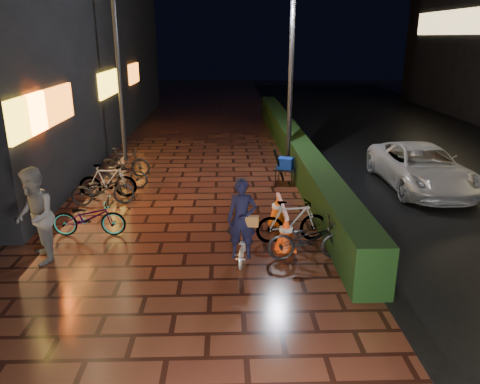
{
  "coord_description": "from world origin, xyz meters",
  "views": [
    {
      "loc": [
        0.85,
        -8.79,
        4.25
      ],
      "look_at": [
        1.15,
        0.67,
        1.1
      ],
      "focal_mm": 35.0,
      "sensor_mm": 36.0,
      "label": 1
    }
  ],
  "objects_px": {
    "cyclist": "(242,231)",
    "traffic_barrier": "(282,220)",
    "bystander_person": "(35,216)",
    "cart_assembly": "(285,165)",
    "van": "(421,167)"
  },
  "relations": [
    {
      "from": "cyclist",
      "to": "traffic_barrier",
      "type": "relative_size",
      "value": 0.92
    },
    {
      "from": "van",
      "to": "traffic_barrier",
      "type": "xyz_separation_m",
      "value": [
        -4.47,
        -3.37,
        -0.25
      ]
    },
    {
      "from": "traffic_barrier",
      "to": "van",
      "type": "bearing_deg",
      "value": 37.02
    },
    {
      "from": "cyclist",
      "to": "cart_assembly",
      "type": "height_order",
      "value": "cyclist"
    },
    {
      "from": "cart_assembly",
      "to": "bystander_person",
      "type": "bearing_deg",
      "value": -137.3
    },
    {
      "from": "cyclist",
      "to": "traffic_barrier",
      "type": "xyz_separation_m",
      "value": [
        0.93,
        1.23,
        -0.26
      ]
    },
    {
      "from": "cyclist",
      "to": "traffic_barrier",
      "type": "distance_m",
      "value": 1.56
    },
    {
      "from": "bystander_person",
      "to": "van",
      "type": "xyz_separation_m",
      "value": [
        9.4,
        4.49,
        -0.33
      ]
    },
    {
      "from": "cyclist",
      "to": "traffic_barrier",
      "type": "bearing_deg",
      "value": 52.92
    },
    {
      "from": "cyclist",
      "to": "bystander_person",
      "type": "bearing_deg",
      "value": 178.5
    },
    {
      "from": "van",
      "to": "cart_assembly",
      "type": "distance_m",
      "value": 3.97
    },
    {
      "from": "van",
      "to": "cyclist",
      "type": "xyz_separation_m",
      "value": [
        -5.4,
        -4.6,
        0.01
      ]
    },
    {
      "from": "traffic_barrier",
      "to": "cart_assembly",
      "type": "bearing_deg",
      "value": 82.12
    },
    {
      "from": "bystander_person",
      "to": "cyclist",
      "type": "height_order",
      "value": "bystander_person"
    },
    {
      "from": "van",
      "to": "cyclist",
      "type": "distance_m",
      "value": 7.09
    }
  ]
}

